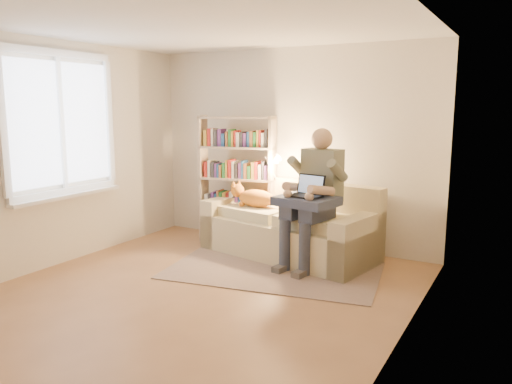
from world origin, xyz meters
The scene contains 13 objects.
floor centered at (0.00, 0.00, 0.00)m, with size 4.50×4.50×0.00m, color #906641.
ceiling centered at (0.00, 0.00, 2.60)m, with size 4.00×4.50×0.02m, color white.
wall_left centered at (-2.00, 0.00, 1.30)m, with size 0.02×4.50×2.60m, color silver.
wall_right centered at (2.00, 0.00, 1.30)m, with size 0.02×4.50×2.60m, color silver.
wall_back centered at (0.00, 2.25, 1.30)m, with size 4.00×0.02×2.60m, color silver.
window centered at (-1.95, 0.20, 1.38)m, with size 0.12×1.52×1.69m.
sofa centered at (0.24, 1.74, 0.33)m, with size 2.28×1.34×0.91m.
person centered at (0.65, 1.50, 0.89)m, with size 0.56×0.78×1.60m.
cat centered at (-0.30, 1.71, 0.70)m, with size 0.76×0.35×0.27m.
blanket centered at (0.68, 1.33, 0.79)m, with size 0.64×0.52×0.10m, color #2D354E.
laptop centered at (0.68, 1.34, 0.91)m, with size 0.39×0.34×0.31m.
bookshelf centered at (-0.63, 1.90, 0.95)m, with size 1.18×0.45×1.73m.
rug centered at (0.34, 1.07, 0.01)m, with size 2.35×1.39×0.01m, color gray.
Camera 1 is at (2.82, -3.76, 1.85)m, focal length 35.00 mm.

